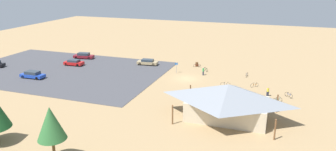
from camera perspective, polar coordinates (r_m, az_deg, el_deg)
ground at (r=62.96m, az=3.21°, el=-0.56°), size 160.00×160.00×0.00m
parking_lot_asphalt at (r=71.80m, az=-17.96°, el=0.87°), size 42.02×28.03×0.05m
bike_pavilion at (r=45.57m, az=10.45°, el=-4.11°), size 13.49×9.21×4.98m
trash_bin at (r=71.68m, az=5.10°, el=1.98°), size 0.60×0.60×0.90m
lot_sign at (r=66.25m, az=1.48°, el=1.64°), size 0.56×0.08×2.20m
pine_midwest at (r=36.54m, az=-19.94°, el=-7.92°), size 3.09×3.09×6.16m
bicycle_blue_lone_east at (r=56.85m, az=20.48°, el=-3.25°), size 1.20×1.27×0.86m
bicycle_red_trailside at (r=71.09m, az=5.13°, el=1.77°), size 1.54×0.73×0.78m
bicycle_teal_edge_south at (r=54.14m, az=18.69°, el=-4.09°), size 1.48×0.91×0.85m
bicycle_white_front_row at (r=66.00m, az=13.72°, el=0.13°), size 0.48×1.72×0.80m
bicycle_black_mid_cluster at (r=55.37m, az=12.86°, el=-3.08°), size 1.73×0.48×0.83m
bicycle_silver_near_porch at (r=59.37m, az=10.08°, el=-1.54°), size 1.67×0.55×0.80m
bicycle_purple_yard_front at (r=53.61m, az=15.82°, el=-4.03°), size 0.80×1.59×0.80m
bicycle_green_yard_center at (r=68.10m, az=6.66°, el=1.06°), size 1.14×1.31×0.85m
bicycle_orange_edge_north at (r=60.10m, az=14.98°, el=-1.65°), size 1.31×1.09×0.82m
car_red_near_entry at (r=74.93m, az=-16.24°, el=2.22°), size 4.33×2.10×1.29m
car_blue_aisle_side at (r=68.22m, az=-22.74°, el=0.14°), size 4.83×1.90×1.39m
car_maroon_end_stall at (r=80.52m, az=-14.62°, el=3.40°), size 4.97×2.47×1.41m
car_tan_inner_stall at (r=72.51m, az=-3.63°, el=2.39°), size 4.71×2.24×1.26m
visitor_by_pavilion at (r=65.25m, az=6.23°, el=0.80°), size 0.36×0.39×1.66m
visitor_at_bikes at (r=56.01m, az=17.16°, el=-2.69°), size 0.40×0.39×1.63m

